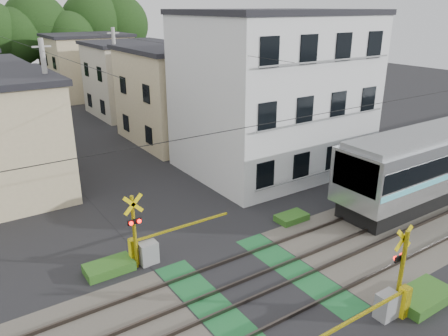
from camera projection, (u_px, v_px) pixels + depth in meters
ground at (256, 287)px, 15.62m from camera, size 120.00×120.00×0.00m
track_bed at (256, 287)px, 15.61m from camera, size 120.00×120.00×0.14m
crossing_signal_near at (391, 299)px, 13.88m from camera, size 4.74×0.65×3.09m
crossing_signal_far at (145, 247)px, 16.86m from camera, size 4.74×0.65×3.09m
apartment_block at (273, 92)px, 25.82m from camera, size 10.20×8.36×9.30m
houses_row at (60, 89)px, 34.78m from camera, size 22.07×31.35×6.80m
tree_hill at (3, 37)px, 50.62m from camera, size 40.00×13.63×11.98m
catenary at (376, 159)px, 17.49m from camera, size 60.00×5.04×7.00m
utility_poles at (51, 85)px, 31.54m from camera, size 7.90×42.00×8.00m
pedestrian at (59, 106)px, 39.78m from camera, size 0.70×0.50×1.79m
weed_patches at (294, 269)px, 16.41m from camera, size 10.25×8.80×0.40m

